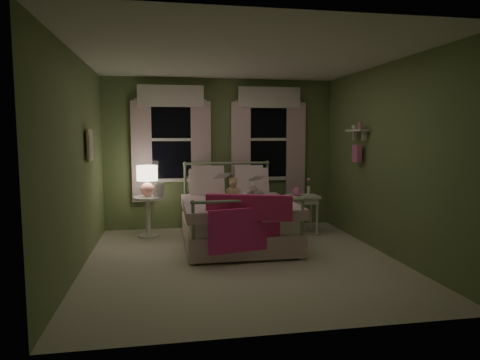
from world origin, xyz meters
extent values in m
plane|color=#EFE3CE|center=(0.00, 0.00, 0.00)|extent=(4.20, 4.20, 0.00)
plane|color=white|center=(0.00, 0.00, 2.60)|extent=(4.20, 4.20, 0.00)
plane|color=#708650|center=(0.00, 2.10, 1.30)|extent=(4.00, 0.00, 4.00)
plane|color=#708650|center=(0.00, -2.10, 1.30)|extent=(4.00, 0.00, 4.00)
plane|color=#708650|center=(-2.00, 0.00, 1.30)|extent=(0.00, 4.20, 4.20)
plane|color=#708650|center=(2.00, 0.00, 1.30)|extent=(0.00, 4.20, 4.20)
cube|color=white|center=(0.07, 0.86, 0.42)|extent=(1.44, 1.94, 0.26)
cube|color=white|center=(0.07, 0.86, 0.18)|extent=(1.54, 2.02, 0.30)
cube|color=white|center=(0.07, 0.71, 0.60)|extent=(1.58, 1.75, 0.14)
cylinder|color=#9EB793|center=(-0.62, 0.86, 0.30)|extent=(0.04, 1.90, 0.04)
cylinder|color=#9EB793|center=(0.76, 0.86, 0.30)|extent=(0.04, 1.90, 0.04)
cylinder|color=#9EB793|center=(-0.64, 1.83, 0.57)|extent=(0.04, 0.04, 1.15)
cylinder|color=#9EB793|center=(0.78, 1.83, 0.57)|extent=(0.04, 0.04, 1.15)
sphere|color=#9EB793|center=(-0.64, 1.83, 1.15)|extent=(0.07, 0.07, 0.07)
sphere|color=#9EB793|center=(0.78, 1.83, 1.15)|extent=(0.07, 0.07, 0.07)
cylinder|color=#9EB793|center=(0.07, 1.83, 1.15)|extent=(1.42, 0.04, 0.04)
cylinder|color=#9EB793|center=(0.07, 1.83, 0.93)|extent=(1.38, 0.03, 0.03)
cylinder|color=#9EB793|center=(-0.64, -0.11, 0.40)|extent=(0.04, 0.04, 0.80)
cylinder|color=#9EB793|center=(0.78, -0.11, 0.40)|extent=(0.04, 0.04, 0.80)
sphere|color=#9EB793|center=(-0.64, -0.11, 0.80)|extent=(0.07, 0.07, 0.07)
sphere|color=#9EB793|center=(0.78, -0.11, 0.80)|extent=(0.07, 0.07, 0.07)
cylinder|color=#9EB793|center=(0.07, -0.11, 0.80)|extent=(1.42, 0.04, 0.04)
cube|color=white|center=(-0.31, 1.56, 0.80)|extent=(0.55, 0.32, 0.57)
cube|color=white|center=(0.45, 1.56, 0.80)|extent=(0.55, 0.32, 0.57)
cube|color=white|center=(-0.26, 1.56, 0.88)|extent=(0.48, 0.30, 0.51)
cube|color=white|center=(0.40, 1.56, 0.88)|extent=(0.48, 0.30, 0.51)
cube|color=#E82D75|center=(0.07, -0.11, 0.72)|extent=(1.08, 0.44, 0.32)
cube|color=#F22F95|center=(0.07, -0.18, 0.45)|extent=(1.08, 0.27, 0.55)
imported|color=#F7D1DD|center=(-0.21, 1.31, 0.93)|extent=(0.29, 0.22, 0.72)
imported|color=#F7D1DD|center=(0.35, 1.31, 0.97)|extent=(0.44, 0.37, 0.80)
imported|color=beige|center=(-0.21, 1.06, 0.96)|extent=(0.22, 0.15, 0.26)
imported|color=beige|center=(0.35, 1.06, 0.92)|extent=(0.22, 0.16, 0.26)
sphere|color=tan|center=(0.07, 1.16, 0.75)|extent=(0.18, 0.18, 0.18)
sphere|color=tan|center=(0.07, 1.14, 0.89)|extent=(0.13, 0.13, 0.13)
sphere|color=tan|center=(0.03, 1.14, 0.95)|extent=(0.05, 0.05, 0.05)
sphere|color=tan|center=(0.12, 1.14, 0.95)|extent=(0.05, 0.05, 0.05)
sphere|color=tan|center=(-0.01, 1.13, 0.77)|extent=(0.07, 0.07, 0.07)
sphere|color=tan|center=(0.15, 1.13, 0.77)|extent=(0.07, 0.07, 0.07)
sphere|color=#8C6B51|center=(0.07, 1.08, 0.89)|extent=(0.04, 0.04, 0.04)
cylinder|color=white|center=(-1.25, 1.53, 0.63)|extent=(0.46, 0.46, 0.04)
cylinder|color=white|center=(-1.25, 1.53, 0.32)|extent=(0.08, 0.08, 0.60)
cylinder|color=white|center=(-1.25, 1.53, 0.01)|extent=(0.34, 0.34, 0.03)
sphere|color=pink|center=(-1.25, 1.53, 0.77)|extent=(0.22, 0.22, 0.22)
cylinder|color=pink|center=(-1.25, 1.53, 0.89)|extent=(0.03, 0.03, 0.13)
cylinder|color=#FFEAC6|center=(-1.25, 1.53, 1.03)|extent=(0.33, 0.33, 0.24)
imported|color=beige|center=(-1.15, 1.45, 0.66)|extent=(0.19, 0.24, 0.02)
cube|color=white|center=(1.24, 1.27, 0.63)|extent=(0.50, 0.40, 0.04)
cube|color=white|center=(1.24, 1.27, 0.56)|extent=(0.44, 0.34, 0.08)
cylinder|color=white|center=(1.04, 1.12, 0.31)|extent=(0.04, 0.04, 0.60)
cylinder|color=white|center=(1.44, 1.12, 0.31)|extent=(0.04, 0.04, 0.60)
cylinder|color=white|center=(1.04, 1.42, 0.31)|extent=(0.04, 0.04, 0.60)
cylinder|color=white|center=(1.44, 1.42, 0.31)|extent=(0.04, 0.04, 0.60)
sphere|color=pink|center=(1.14, 1.27, 0.71)|extent=(0.14, 0.14, 0.14)
cube|color=pink|center=(1.14, 1.18, 0.69)|extent=(0.11, 0.07, 0.04)
cylinder|color=white|center=(1.36, 1.32, 0.72)|extent=(0.05, 0.05, 0.14)
cylinder|color=#4C7F3F|center=(1.36, 1.32, 0.83)|extent=(0.01, 0.01, 0.12)
sphere|color=pink|center=(1.36, 1.32, 0.90)|extent=(0.06, 0.06, 0.06)
cube|color=black|center=(-0.85, 2.08, 1.55)|extent=(0.76, 0.02, 1.35)
cube|color=white|center=(-0.85, 2.06, 2.25)|extent=(0.84, 0.05, 0.06)
cube|color=white|center=(-0.85, 2.06, 0.85)|extent=(0.84, 0.05, 0.06)
cube|color=white|center=(-1.25, 2.06, 1.55)|extent=(0.06, 0.05, 1.40)
cube|color=white|center=(-0.45, 2.06, 1.55)|extent=(0.06, 0.05, 1.40)
cube|color=white|center=(-0.85, 2.06, 1.55)|extent=(0.76, 0.04, 0.05)
cube|color=silver|center=(-1.35, 2.02, 1.35)|extent=(0.34, 0.06, 1.70)
cube|color=silver|center=(-0.35, 2.02, 1.35)|extent=(0.34, 0.06, 1.70)
cube|color=white|center=(-0.85, 2.00, 2.28)|extent=(1.10, 0.08, 0.36)
cylinder|color=white|center=(-0.85, 2.04, 2.22)|extent=(1.20, 0.03, 0.03)
cube|color=black|center=(0.85, 2.08, 1.55)|extent=(0.76, 0.02, 1.35)
cube|color=white|center=(0.85, 2.06, 2.25)|extent=(0.84, 0.05, 0.06)
cube|color=white|center=(0.85, 2.06, 0.85)|extent=(0.84, 0.05, 0.06)
cube|color=white|center=(0.45, 2.06, 1.55)|extent=(0.06, 0.05, 1.40)
cube|color=white|center=(1.25, 2.06, 1.55)|extent=(0.06, 0.05, 1.40)
cube|color=white|center=(0.85, 2.06, 1.55)|extent=(0.76, 0.04, 0.05)
cube|color=white|center=(0.35, 2.02, 1.35)|extent=(0.34, 0.06, 1.70)
cube|color=silver|center=(1.35, 2.02, 1.35)|extent=(0.34, 0.06, 1.70)
cube|color=white|center=(0.85, 2.00, 2.28)|extent=(1.10, 0.08, 0.36)
cylinder|color=white|center=(0.85, 2.04, 2.22)|extent=(1.20, 0.03, 0.03)
cube|color=white|center=(1.89, 0.70, 1.70)|extent=(0.15, 0.50, 0.03)
cube|color=white|center=(1.93, 0.55, 1.62)|extent=(0.06, 0.03, 0.14)
cube|color=white|center=(1.93, 0.85, 1.62)|extent=(0.06, 0.03, 0.14)
cylinder|color=pink|center=(1.89, 0.60, 1.77)|extent=(0.06, 0.06, 0.10)
sphere|color=white|center=(1.89, 0.80, 1.75)|extent=(0.08, 0.08, 0.08)
cube|color=pink|center=(1.90, 0.70, 1.35)|extent=(0.08, 0.18, 0.26)
cube|color=beige|center=(-1.95, 0.60, 1.50)|extent=(0.03, 0.32, 0.42)
cube|color=silver|center=(-1.94, 0.60, 1.50)|extent=(0.01, 0.25, 0.34)
camera|label=1|loc=(-0.98, -5.36, 1.65)|focal=32.00mm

